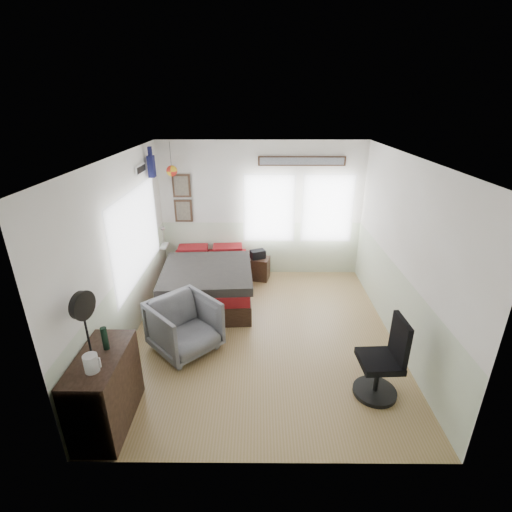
% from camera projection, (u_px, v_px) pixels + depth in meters
% --- Properties ---
extents(ground_plane, '(4.00, 4.50, 0.01)m').
position_uv_depth(ground_plane, '(262.00, 334.00, 5.81)').
color(ground_plane, olive).
extents(room_shell, '(4.02, 4.52, 2.71)m').
position_uv_depth(room_shell, '(257.00, 232.00, 5.36)').
color(room_shell, silver).
rests_on(room_shell, ground_plane).
extents(wall_decor, '(3.55, 1.32, 1.44)m').
position_uv_depth(wall_decor, '(202.00, 175.00, 6.80)').
color(wall_decor, '#402719').
rests_on(wall_decor, room_shell).
extents(bed, '(1.64, 2.20, 0.68)m').
position_uv_depth(bed, '(208.00, 281.00, 6.76)').
color(bed, black).
rests_on(bed, ground_plane).
extents(dresser, '(0.48, 1.00, 0.90)m').
position_uv_depth(dresser, '(105.00, 390.00, 4.06)').
color(dresser, black).
rests_on(dresser, ground_plane).
extents(armchair, '(1.21, 1.21, 0.79)m').
position_uv_depth(armchair, '(184.00, 326.00, 5.31)').
color(armchair, slate).
rests_on(armchair, ground_plane).
extents(nightstand, '(0.52, 0.45, 0.45)m').
position_uv_depth(nightstand, '(258.00, 268.00, 7.52)').
color(nightstand, black).
rests_on(nightstand, ground_plane).
extents(task_chair, '(0.53, 0.53, 1.07)m').
position_uv_depth(task_chair, '(384.00, 365.00, 4.46)').
color(task_chair, black).
rests_on(task_chair, ground_plane).
extents(kettle, '(0.16, 0.14, 0.19)m').
position_uv_depth(kettle, '(91.00, 363.00, 3.64)').
color(kettle, silver).
rests_on(kettle, dresser).
extents(bottle, '(0.07, 0.07, 0.27)m').
position_uv_depth(bottle, '(105.00, 338.00, 3.95)').
color(bottle, black).
rests_on(bottle, dresser).
extents(stand_fan, '(0.16, 0.30, 0.75)m').
position_uv_depth(stand_fan, '(83.00, 306.00, 3.69)').
color(stand_fan, black).
rests_on(stand_fan, dresser).
extents(black_bag, '(0.33, 0.28, 0.17)m').
position_uv_depth(black_bag, '(258.00, 254.00, 7.40)').
color(black_bag, black).
rests_on(black_bag, nightstand).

